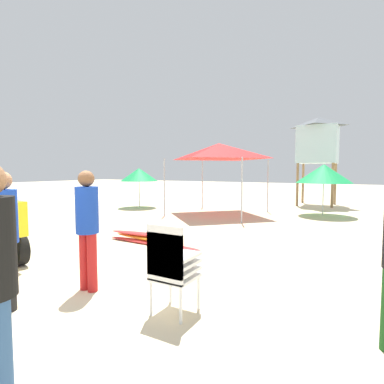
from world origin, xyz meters
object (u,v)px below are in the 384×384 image
(surfboard_pile, at_px, (149,239))
(beach_umbrella_far, at_px, (139,175))
(lifeguard_near_left, at_px, (87,222))
(stacked_plastic_chairs, at_px, (171,262))
(lifeguard_tower, at_px, (318,140))
(lifeguard_near_right, at_px, (4,230))
(popup_canopy, at_px, (219,151))
(beach_umbrella_left, at_px, (324,174))

(surfboard_pile, distance_m, beach_umbrella_far, 7.36)
(surfboard_pile, height_order, lifeguard_near_left, lifeguard_near_left)
(lifeguard_near_left, bearing_deg, beach_umbrella_far, 125.39)
(stacked_plastic_chairs, distance_m, beach_umbrella_far, 10.88)
(lifeguard_tower, distance_m, beach_umbrella_far, 8.90)
(lifeguard_near_right, distance_m, beach_umbrella_far, 10.45)
(lifeguard_near_right, xyz_separation_m, popup_canopy, (-1.16, 8.85, 1.49))
(lifeguard_tower, bearing_deg, lifeguard_near_left, -96.03)
(lifeguard_near_left, height_order, lifeguard_near_right, lifeguard_near_left)
(lifeguard_tower, xyz_separation_m, beach_umbrella_left, (0.70, -3.60, -1.60))
(lifeguard_near_left, distance_m, lifeguard_near_right, 1.01)
(surfboard_pile, relative_size, lifeguard_tower, 0.60)
(lifeguard_near_right, bearing_deg, lifeguard_near_left, 65.48)
(surfboard_pile, relative_size, lifeguard_near_left, 1.50)
(popup_canopy, xyz_separation_m, beach_umbrella_left, (3.67, 1.62, -0.87))
(surfboard_pile, bearing_deg, beach_umbrella_far, 131.31)
(surfboard_pile, bearing_deg, popup_canopy, 96.71)
(popup_canopy, bearing_deg, lifeguard_near_left, -78.72)
(lifeguard_near_left, xyz_separation_m, lifeguard_tower, (1.39, 13.14, 2.22))
(surfboard_pile, xyz_separation_m, lifeguard_near_right, (0.54, -3.56, 0.88))
(lifeguard_near_left, relative_size, beach_umbrella_left, 0.84)
(stacked_plastic_chairs, distance_m, beach_umbrella_left, 9.67)
(beach_umbrella_far, bearing_deg, beach_umbrella_left, 10.74)
(lifeguard_tower, relative_size, beach_umbrella_far, 2.35)
(beach_umbrella_left, bearing_deg, lifeguard_tower, 100.95)
(stacked_plastic_chairs, xyz_separation_m, lifeguard_tower, (-0.07, 13.19, 2.56))
(stacked_plastic_chairs, distance_m, lifeguard_near_right, 2.10)
(lifeguard_near_left, relative_size, lifeguard_near_right, 1.00)
(lifeguard_tower, bearing_deg, popup_canopy, -119.68)
(lifeguard_near_right, relative_size, popup_canopy, 0.55)
(lifeguard_near_left, height_order, beach_umbrella_far, beach_umbrella_far)
(stacked_plastic_chairs, xyz_separation_m, surfboard_pile, (-2.42, 2.69, -0.54))
(lifeguard_near_left, height_order, beach_umbrella_left, beach_umbrella_left)
(surfboard_pile, distance_m, lifeguard_near_left, 2.95)
(popup_canopy, xyz_separation_m, lifeguard_tower, (2.97, 5.21, 0.73))
(lifeguard_near_left, distance_m, popup_canopy, 8.22)
(lifeguard_near_right, xyz_separation_m, beach_umbrella_far, (-5.31, 8.99, 0.54))
(lifeguard_near_left, xyz_separation_m, lifeguard_near_right, (-0.42, -0.92, -0.00))
(lifeguard_tower, bearing_deg, surfboard_pile, -102.60)
(popup_canopy, relative_size, beach_umbrella_left, 1.53)
(lifeguard_tower, height_order, beach_umbrella_left, lifeguard_tower)
(beach_umbrella_far, bearing_deg, lifeguard_near_left, -54.61)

